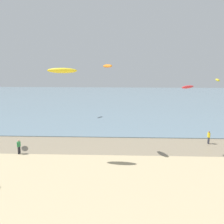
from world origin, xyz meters
TOP-DOWN VIEW (x-y plane):
  - wet_sand_strip at (0.00, 25.19)m, footprint 120.00×7.30m
  - sea at (0.00, 63.84)m, footprint 160.00×70.00m
  - person_right_flank at (13.45, 26.53)m, footprint 0.27×0.56m
  - person_trailing_behind at (-9.72, 21.54)m, footprint 0.34×0.53m
  - kite_aloft_0 at (19.83, 44.08)m, footprint 1.68×2.86m
  - kite_aloft_2 at (-3.94, 19.56)m, footprint 3.28×1.44m
  - kite_aloft_3 at (0.54, 22.67)m, footprint 1.58×2.39m
  - kite_aloft_8 at (9.58, 22.78)m, footprint 1.99×1.86m

SIDE VIEW (x-z plane):
  - wet_sand_strip at x=0.00m, z-range 0.00..0.01m
  - sea at x=0.00m, z-range 0.00..0.10m
  - person_right_flank at x=13.45m, z-range 0.06..1.77m
  - person_trailing_behind at x=-9.72m, z-range 0.06..1.77m
  - kite_aloft_0 at x=19.83m, z-range 6.67..7.36m
  - kite_aloft_8 at x=9.58m, z-range 7.51..8.01m
  - kite_aloft_2 at x=-3.94m, z-range 9.32..10.08m
  - kite_aloft_3 at x=0.54m, z-range 9.86..10.33m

